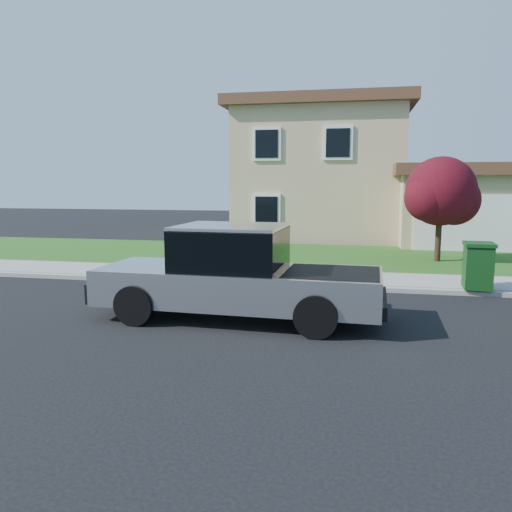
{
  "coord_description": "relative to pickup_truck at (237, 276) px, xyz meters",
  "views": [
    {
      "loc": [
        1.88,
        -10.38,
        2.84
      ],
      "look_at": [
        -0.32,
        0.59,
        1.2
      ],
      "focal_mm": 35.0,
      "sensor_mm": 36.0,
      "label": 1
    }
  ],
  "objects": [
    {
      "name": "woman",
      "position": [
        -1.12,
        3.0,
        -0.11
      ],
      "size": [
        0.6,
        0.42,
        1.72
      ],
      "rotation": [
        0.0,
        0.0,
        3.06
      ],
      "color": "tan",
      "rests_on": "ground"
    },
    {
      "name": "ornamental_tree",
      "position": [
        5.31,
        8.42,
        1.52
      ],
      "size": [
        2.66,
        2.4,
        3.66
      ],
      "color": "black",
      "rests_on": "lawn"
    },
    {
      "name": "sidewalk",
      "position": [
        1.53,
        4.4,
        -0.85
      ],
      "size": [
        40.0,
        2.0,
        0.15
      ],
      "primitive_type": "cube",
      "color": "gray",
      "rests_on": "ground"
    },
    {
      "name": "pickup_truck",
      "position": [
        0.0,
        0.0,
        0.0
      ],
      "size": [
        6.1,
        2.44,
        1.98
      ],
      "rotation": [
        0.0,
        0.0,
        -0.04
      ],
      "color": "black",
      "rests_on": "ground"
    },
    {
      "name": "ground",
      "position": [
        0.53,
        0.4,
        -0.92
      ],
      "size": [
        80.0,
        80.0,
        0.0
      ],
      "primitive_type": "plane",
      "color": "black",
      "rests_on": "ground"
    },
    {
      "name": "house",
      "position": [
        1.84,
        16.78,
        2.25
      ],
      "size": [
        14.0,
        11.3,
        6.85
      ],
      "color": "tan",
      "rests_on": "ground"
    },
    {
      "name": "curb",
      "position": [
        1.53,
        3.3,
        -0.86
      ],
      "size": [
        40.0,
        0.2,
        0.12
      ],
      "primitive_type": "cube",
      "color": "gray",
      "rests_on": "ground"
    },
    {
      "name": "lawn",
      "position": [
        1.53,
        8.9,
        -0.87
      ],
      "size": [
        40.0,
        7.0,
        0.1
      ],
      "primitive_type": "cube",
      "color": "#184914",
      "rests_on": "ground"
    },
    {
      "name": "trash_bin",
      "position": [
        5.51,
        3.5,
        -0.17
      ],
      "size": [
        0.78,
        0.89,
        1.19
      ],
      "rotation": [
        0.0,
        0.0,
        -0.07
      ],
      "color": "#0F3712",
      "rests_on": "sidewalk"
    }
  ]
}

